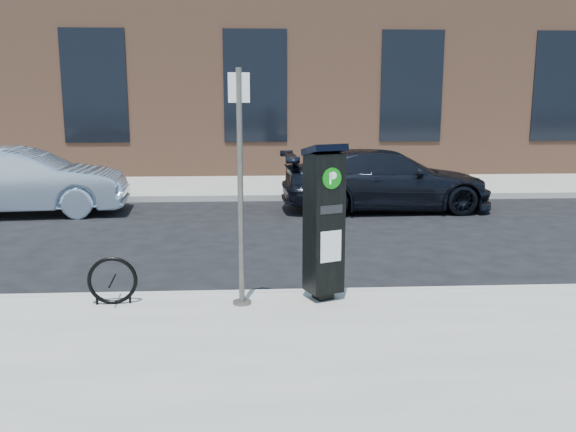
{
  "coord_description": "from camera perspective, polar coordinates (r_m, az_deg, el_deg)",
  "views": [
    {
      "loc": [
        -0.09,
        -7.68,
        2.64
      ],
      "look_at": [
        0.38,
        0.5,
        1.05
      ],
      "focal_mm": 38.0,
      "sensor_mm": 36.0,
      "label": 1
    }
  ],
  "objects": [
    {
      "name": "building",
      "position": [
        24.72,
        -3.16,
        14.48
      ],
      "size": [
        28.0,
        10.05,
        8.25
      ],
      "color": "brown",
      "rests_on": "ground"
    },
    {
      "name": "bike_rack",
      "position": [
        7.78,
        -16.1,
        -5.85
      ],
      "size": [
        0.6,
        0.1,
        0.6
      ],
      "rotation": [
        0.0,
        0.0,
        0.08
      ],
      "color": "black",
      "rests_on": "sidewalk_near"
    },
    {
      "name": "curb_far",
      "position": [
        15.91,
        -2.91,
        1.7
      ],
      "size": [
        60.0,
        0.12,
        0.16
      ],
      "primitive_type": "cube",
      "color": "#9E9B93",
      "rests_on": "ground"
    },
    {
      "name": "parking_kiosk",
      "position": [
        7.53,
        3.38,
        -0.43
      ],
      "size": [
        0.57,
        0.54,
        1.96
      ],
      "rotation": [
        0.0,
        0.0,
        0.4
      ],
      "color": "black",
      "rests_on": "sidewalk_near"
    },
    {
      "name": "ground",
      "position": [
        8.12,
        -2.5,
        -8.0
      ],
      "size": [
        120.0,
        120.0,
        0.0
      ],
      "primitive_type": "plane",
      "color": "black",
      "rests_on": "ground"
    },
    {
      "name": "curb_near",
      "position": [
        8.08,
        -2.5,
        -7.54
      ],
      "size": [
        60.0,
        0.12,
        0.16
      ],
      "primitive_type": "cube",
      "color": "#9E9B93",
      "rests_on": "ground"
    },
    {
      "name": "car_dark",
      "position": [
        14.68,
        9.15,
        3.34
      ],
      "size": [
        5.02,
        2.16,
        1.44
      ],
      "primitive_type": "imported",
      "rotation": [
        0.0,
        0.0,
        1.6
      ],
      "color": "black",
      "rests_on": "ground"
    },
    {
      "name": "car_silver",
      "position": [
        15.16,
        -23.76,
        2.98
      ],
      "size": [
        4.82,
        2.09,
        1.54
      ],
      "primitive_type": "imported",
      "rotation": [
        0.0,
        0.0,
        1.67
      ],
      "color": "#9BAFC5",
      "rests_on": "ground"
    },
    {
      "name": "sign_pole",
      "position": [
        7.26,
        -4.48,
        2.38
      ],
      "size": [
        0.25,
        0.23,
        2.83
      ],
      "rotation": [
        0.0,
        0.0,
        0.14
      ],
      "color": "#5F5854",
      "rests_on": "sidewalk_near"
    },
    {
      "name": "sidewalk_far",
      "position": [
        21.83,
        -3.02,
        4.24
      ],
      "size": [
        60.0,
        12.0,
        0.15
      ],
      "primitive_type": "cube",
      "color": "gray",
      "rests_on": "ground"
    }
  ]
}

